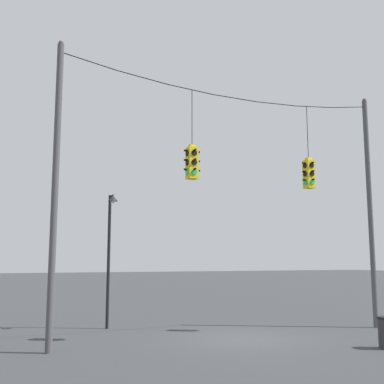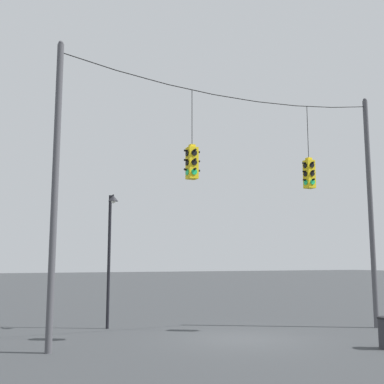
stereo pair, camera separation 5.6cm
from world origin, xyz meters
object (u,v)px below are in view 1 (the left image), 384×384
object	(u,v)px
traffic_light_near_right_pole	(192,162)
traffic_light_near_left_pole	(309,174)
utility_pole_left	(55,190)
utility_pole_right	(370,209)
street_lamp	(110,238)

from	to	relation	value
traffic_light_near_right_pole	traffic_light_near_left_pole	xyz separation A→B (m)	(4.95, -0.00, 0.00)
utility_pole_left	traffic_light_near_left_pole	distance (m)	9.52
utility_pole_right	traffic_light_near_right_pole	size ratio (longest dim) A/B	2.99
utility_pole_right	street_lamp	bearing A→B (deg)	157.18
utility_pole_left	utility_pole_right	xyz separation A→B (m)	(12.49, 0.00, 0.00)
utility_pole_right	traffic_light_near_right_pole	distance (m)	8.09
traffic_light_near_right_pole	traffic_light_near_left_pole	size ratio (longest dim) A/B	0.97
traffic_light_near_left_pole	traffic_light_near_right_pole	bearing A→B (deg)	180.00
traffic_light_near_left_pole	utility_pole_right	bearing A→B (deg)	0.00
traffic_light_near_left_pole	street_lamp	size ratio (longest dim) A/B	0.62
street_lamp	utility_pole_left	bearing A→B (deg)	-125.01
traffic_light_near_left_pole	street_lamp	bearing A→B (deg)	148.40
traffic_light_near_left_pole	street_lamp	world-z (taller)	traffic_light_near_left_pole
utility_pole_left	traffic_light_near_left_pole	bearing A→B (deg)	-0.00
utility_pole_left	street_lamp	xyz separation A→B (m)	(2.84, 4.06, -1.20)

